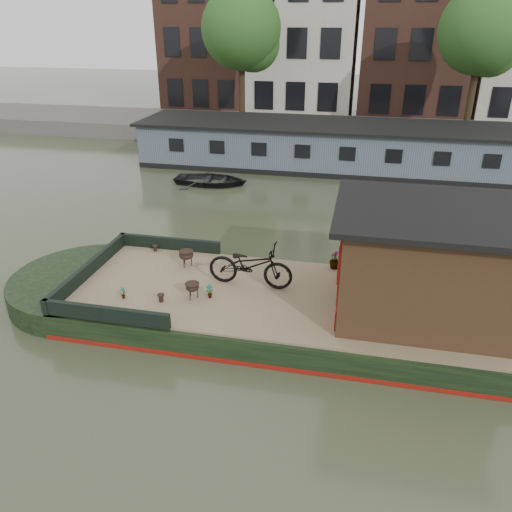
% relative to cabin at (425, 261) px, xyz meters
% --- Properties ---
extents(ground, '(120.00, 120.00, 0.00)m').
position_rel_cabin_xyz_m(ground, '(-2.19, 0.00, -1.88)').
color(ground, '#2D3421').
rests_on(ground, ground).
extents(houseboat_hull, '(14.01, 4.02, 0.60)m').
position_rel_cabin_xyz_m(houseboat_hull, '(-3.52, 0.00, -1.60)').
color(houseboat_hull, black).
rests_on(houseboat_hull, ground).
extents(houseboat_deck, '(11.80, 3.80, 0.05)m').
position_rel_cabin_xyz_m(houseboat_deck, '(-2.19, 0.00, -1.25)').
color(houseboat_deck, '#856A52').
rests_on(houseboat_deck, houseboat_hull).
extents(bow_bulwark, '(3.00, 4.00, 0.35)m').
position_rel_cabin_xyz_m(bow_bulwark, '(-7.25, 0.00, -1.05)').
color(bow_bulwark, black).
rests_on(bow_bulwark, houseboat_deck).
extents(cabin, '(4.00, 3.50, 2.42)m').
position_rel_cabin_xyz_m(cabin, '(0.00, 0.00, 0.00)').
color(cabin, '#321F13').
rests_on(cabin, houseboat_deck).
extents(bicycle, '(2.13, 0.82, 1.10)m').
position_rel_cabin_xyz_m(bicycle, '(-3.95, 0.33, -0.68)').
color(bicycle, black).
rests_on(bicycle, houseboat_deck).
extents(potted_plant_a, '(0.21, 0.17, 0.35)m').
position_rel_cabin_xyz_m(potted_plant_a, '(-4.75, -0.48, -1.05)').
color(potted_plant_a, maroon).
rests_on(potted_plant_a, houseboat_deck).
extents(potted_plant_d, '(0.35, 0.35, 0.49)m').
position_rel_cabin_xyz_m(potted_plant_d, '(-1.99, 1.70, -0.98)').
color(potted_plant_d, brown).
rests_on(potted_plant_d, houseboat_deck).
extents(potted_plant_e, '(0.13, 0.17, 0.29)m').
position_rel_cabin_xyz_m(potted_plant_e, '(-6.73, -0.94, -1.09)').
color(potted_plant_e, '#A85F31').
rests_on(potted_plant_e, houseboat_deck).
extents(brazier_front, '(0.46, 0.46, 0.39)m').
position_rel_cabin_xyz_m(brazier_front, '(-5.14, -0.58, -1.03)').
color(brazier_front, black).
rests_on(brazier_front, houseboat_deck).
extents(brazier_rear, '(0.48, 0.48, 0.44)m').
position_rel_cabin_xyz_m(brazier_rear, '(-5.84, 1.00, -1.01)').
color(brazier_rear, black).
rests_on(brazier_rear, houseboat_deck).
extents(bollard_port, '(0.16, 0.16, 0.18)m').
position_rel_cabin_xyz_m(bollard_port, '(-7.03, 1.70, -1.14)').
color(bollard_port, black).
rests_on(bollard_port, houseboat_deck).
extents(bollard_stbd, '(0.16, 0.16, 0.19)m').
position_rel_cabin_xyz_m(bollard_stbd, '(-5.81, -0.89, -1.13)').
color(bollard_stbd, black).
rests_on(bollard_stbd, houseboat_deck).
extents(dinghy, '(3.25, 2.34, 0.67)m').
position_rel_cabin_xyz_m(dinghy, '(-7.94, 10.08, -1.54)').
color(dinghy, black).
rests_on(dinghy, ground).
extents(far_houseboat, '(20.40, 4.40, 2.11)m').
position_rel_cabin_xyz_m(far_houseboat, '(-2.19, 14.00, -0.91)').
color(far_houseboat, '#4E5D69').
rests_on(far_houseboat, ground).
extents(quay, '(60.00, 6.00, 0.90)m').
position_rel_cabin_xyz_m(quay, '(-2.19, 20.50, -1.43)').
color(quay, '#47443F').
rests_on(quay, ground).
extents(tree_left, '(4.40, 4.40, 7.40)m').
position_rel_cabin_xyz_m(tree_left, '(-8.54, 19.07, 4.02)').
color(tree_left, '#332316').
rests_on(tree_left, quay).
extents(tree_right, '(4.40, 4.40, 7.40)m').
position_rel_cabin_xyz_m(tree_right, '(3.96, 19.07, 4.02)').
color(tree_right, '#332316').
rests_on(tree_right, quay).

